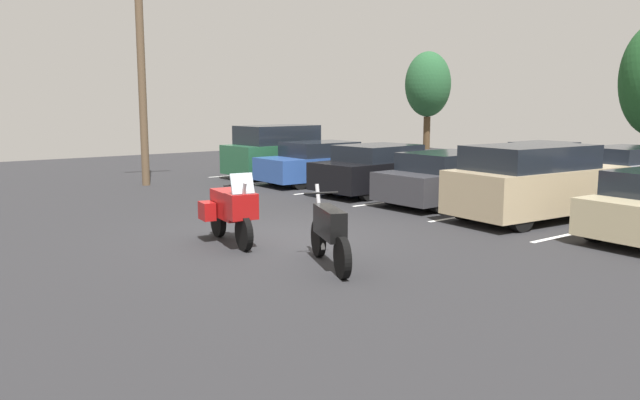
{
  "coord_description": "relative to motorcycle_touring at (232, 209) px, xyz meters",
  "views": [
    {
      "loc": [
        10.96,
        -7.06,
        2.8
      ],
      "look_at": [
        1.28,
        0.22,
        0.93
      ],
      "focal_mm": 35.85,
      "sensor_mm": 36.0,
      "label": 1
    }
  ],
  "objects": [
    {
      "name": "ground",
      "position": [
        -0.01,
        1.01,
        -0.75
      ],
      "size": [
        44.0,
        44.0,
        0.1
      ],
      "primitive_type": "cube",
      "color": "#262628"
    },
    {
      "name": "motorcycle_touring",
      "position": [
        0.0,
        0.0,
        0.0
      ],
      "size": [
        2.12,
        1.03,
        1.47
      ],
      "color": "black",
      "rests_on": "ground"
    },
    {
      "name": "motorcycle_second",
      "position": [
        2.52,
        0.48,
        -0.1
      ],
      "size": [
        2.09,
        0.98,
        1.33
      ],
      "color": "black",
      "rests_on": "ground"
    },
    {
      "name": "parking_stripes",
      "position": [
        -2.11,
        7.27,
        -0.7
      ],
      "size": [
        16.93,
        4.79,
        0.01
      ],
      "color": "silver",
      "rests_on": "ground"
    },
    {
      "name": "car_green",
      "position": [
        -9.1,
        7.33,
        0.24
      ],
      "size": [
        2.19,
        4.91,
        1.93
      ],
      "color": "#235638",
      "rests_on": "ground"
    },
    {
      "name": "car_blue",
      "position": [
        -6.56,
        7.2,
        0.01
      ],
      "size": [
        1.84,
        4.56,
        1.44
      ],
      "color": "#2D519E",
      "rests_on": "ground"
    },
    {
      "name": "car_black",
      "position": [
        -3.58,
        7.36,
        0.03
      ],
      "size": [
        2.3,
        4.97,
        1.5
      ],
      "color": "black",
      "rests_on": "ground"
    },
    {
      "name": "car_charcoal",
      "position": [
        -0.87,
        7.42,
        0.0
      ],
      "size": [
        2.04,
        4.59,
        1.43
      ],
      "color": "#38383D",
      "rests_on": "ground"
    },
    {
      "name": "car_tan",
      "position": [
        1.96,
        7.15,
        0.21
      ],
      "size": [
        2.23,
        4.67,
        1.79
      ],
      "color": "tan",
      "rests_on": "ground"
    },
    {
      "name": "car_far_grey",
      "position": [
        -2.04,
        13.65,
        -0.02
      ],
      "size": [
        1.94,
        4.39,
        1.43
      ],
      "color": "slate",
      "rests_on": "ground"
    },
    {
      "name": "car_far_silver",
      "position": [
        0.76,
        13.89,
        -0.0
      ],
      "size": [
        2.24,
        4.93,
        1.4
      ],
      "color": "#B7B7BC",
      "rests_on": "ground"
    },
    {
      "name": "utility_pole",
      "position": [
        -9.74,
        2.12,
        3.87
      ],
      "size": [
        0.63,
        1.76,
        8.83
      ],
      "color": "brown",
      "rests_on": "ground"
    },
    {
      "name": "tree_right",
      "position": [
        -15.72,
        21.94,
        3.09
      ],
      "size": [
        2.69,
        2.69,
        5.72
      ],
      "color": "#4C3823",
      "rests_on": "ground"
    }
  ]
}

